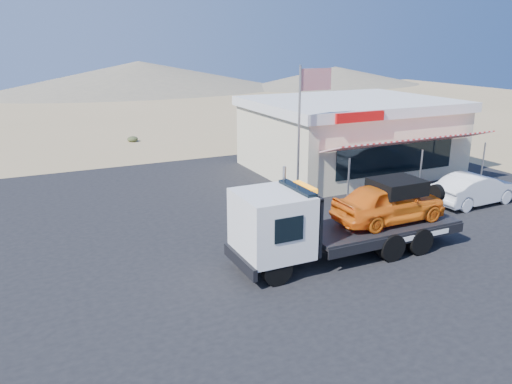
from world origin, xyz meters
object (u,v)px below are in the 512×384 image
Objects in this scene: white_sedan at (476,189)px; flagpole at (304,120)px; tow_truck at (344,216)px; jerky_store at (349,134)px.

flagpole reaches higher than white_sedan.
white_sedan is at bearing 13.89° from tow_truck.
white_sedan is (8.48, 2.10, -0.73)m from tow_truck.
white_sedan is at bearing -24.23° from flagpole.
white_sedan is 8.25m from flagpole.
flagpole is at bearing -141.21° from jerky_store.
tow_truck reaches higher than white_sedan.
flagpole is (-5.57, -4.47, 1.77)m from jerky_store.
jerky_store reaches higher than white_sedan.
white_sedan is 7.86m from jerky_store.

